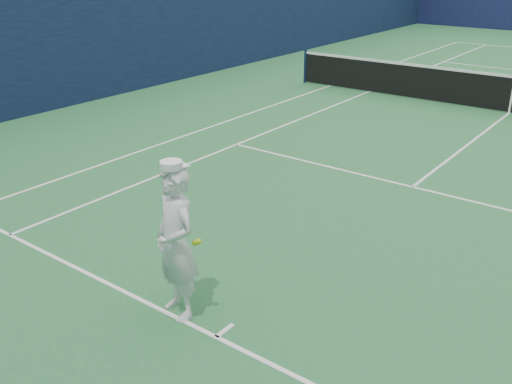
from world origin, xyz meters
TOP-DOWN VIEW (x-y plane):
  - ground at (0.00, 0.00)m, footprint 80.00×80.00m
  - court_markings at (0.00, 0.00)m, footprint 11.03×23.83m
  - tennis_player at (-0.65, -11.78)m, footprint 0.78×0.67m

SIDE VIEW (x-z plane):
  - ground at x=0.00m, z-range 0.00..0.00m
  - court_markings at x=0.00m, z-range 0.00..0.01m
  - tennis_player at x=-0.65m, z-range -0.02..1.89m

